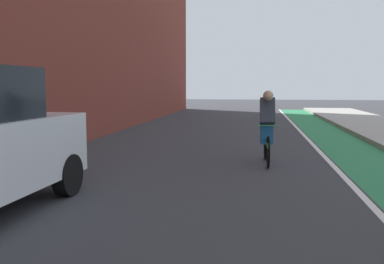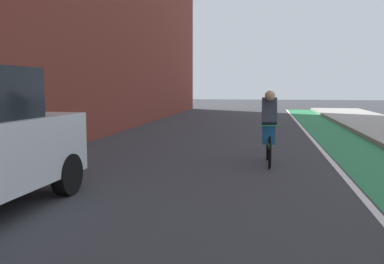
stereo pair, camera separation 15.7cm
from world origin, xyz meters
The scene contains 4 objects.
ground_plane centered at (0.00, 15.66, 0.00)m, with size 86.52×86.52×0.00m, color #38383D.
bike_lane_paint centered at (3.31, 17.66, 0.00)m, with size 1.60×39.33×0.00m, color #2D8451.
lane_divider_stripe centered at (2.41, 17.66, 0.00)m, with size 0.12×39.33×0.00m, color white.
cyclist_far centered at (0.98, 15.68, 0.85)m, with size 0.48×1.74×1.62m.
Camera 1 is at (0.73, 6.28, 1.73)m, focal length 39.54 mm.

